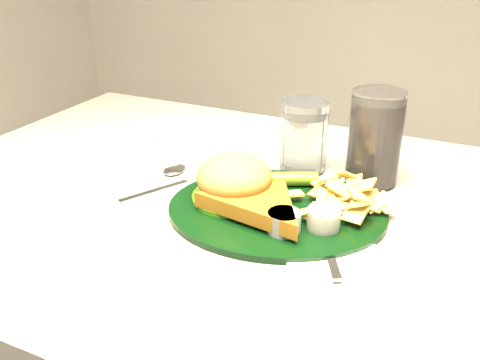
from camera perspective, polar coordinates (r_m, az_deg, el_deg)
The scene contains 7 objects.
dinner_plate at distance 0.79m, azimuth 3.99°, elevation -1.24°, with size 0.33×0.27×0.07m, color black, non-canonical shape.
water_glass at distance 0.93m, azimuth 6.83°, elevation 4.58°, with size 0.08×0.08×0.13m, color white.
cola_glass at distance 0.90m, azimuth 14.18°, elevation 4.35°, with size 0.09×0.09×0.16m, color black.
fork_napkin at distance 0.73m, azimuth 9.61°, elevation -6.95°, with size 0.13×0.18×0.01m, color white, non-canonical shape.
spoon at distance 0.88m, azimuth -9.17°, elevation -1.03°, with size 0.05×0.17×0.01m, color silver, non-canonical shape.
ramekin at distance 1.07m, azimuth -7.85°, elevation 4.55°, with size 0.05×0.05×0.03m, color white.
wrapped_straw at distance 1.05m, azimuth -0.48°, elevation 3.68°, with size 0.19×0.07×0.01m, color white, non-canonical shape.
Camera 1 is at (0.29, -0.68, 1.14)m, focal length 40.00 mm.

